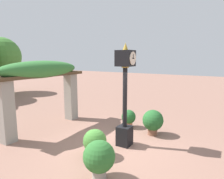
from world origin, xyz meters
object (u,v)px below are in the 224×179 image
at_px(potted_plant_far_right, 99,158).
at_px(potted_plant_near_right, 153,121).
at_px(potted_plant_far_left, 95,142).
at_px(pedestal_clock, 125,96).
at_px(potted_plant_near_left, 129,118).

bearing_deg(potted_plant_far_right, potted_plant_near_right, -1.85).
bearing_deg(potted_plant_near_right, potted_plant_far_left, 160.88).
bearing_deg(pedestal_clock, potted_plant_far_right, -169.38).
bearing_deg(pedestal_clock, potted_plant_far_left, 161.36).
distance_m(pedestal_clock, potted_plant_near_left, 2.20).
height_order(potted_plant_near_right, potted_plant_far_right, potted_plant_far_right).
height_order(pedestal_clock, potted_plant_far_left, pedestal_clock).
relative_size(potted_plant_near_left, potted_plant_far_right, 0.77).
bearing_deg(potted_plant_near_left, potted_plant_near_right, -102.61).
distance_m(pedestal_clock, potted_plant_near_right, 1.87).
bearing_deg(potted_plant_far_left, potted_plant_far_right, -138.47).
bearing_deg(potted_plant_far_right, potted_plant_near_left, 16.07).
bearing_deg(potted_plant_far_left, potted_plant_near_right, -19.12).
xyz_separation_m(potted_plant_near_left, potted_plant_far_left, (-2.82, -0.29, 0.04)).
bearing_deg(pedestal_clock, potted_plant_near_left, 22.39).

